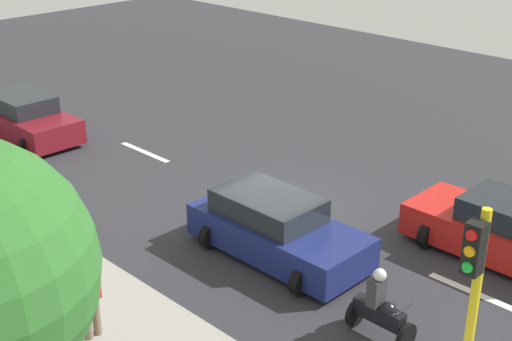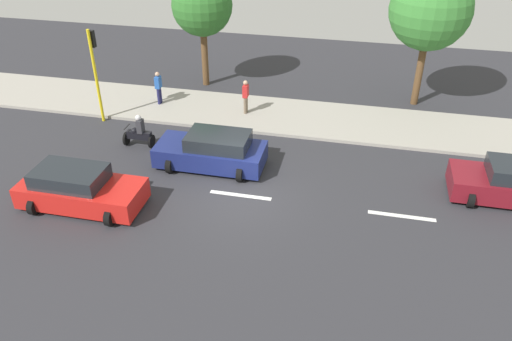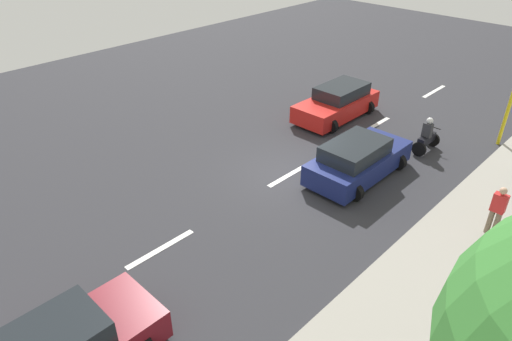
# 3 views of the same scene
# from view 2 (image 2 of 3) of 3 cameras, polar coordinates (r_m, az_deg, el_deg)

# --- Properties ---
(ground_plane) EXTENTS (40.00, 60.00, 0.10)m
(ground_plane) POSITION_cam_2_polar(r_m,az_deg,el_deg) (19.40, -1.75, -2.95)
(ground_plane) COLOR #2D2D33
(sidewalk) EXTENTS (4.00, 60.00, 0.15)m
(sidewalk) POSITION_cam_2_polar(r_m,az_deg,el_deg) (25.25, 2.14, 6.22)
(sidewalk) COLOR #9E998E
(sidewalk) RESTS_ON ground
(lane_stripe_north) EXTENTS (0.20, 2.40, 0.01)m
(lane_stripe_north) POSITION_cam_2_polar(r_m,az_deg,el_deg) (19.04, 16.11, -4.96)
(lane_stripe_north) COLOR white
(lane_stripe_north) RESTS_ON ground
(lane_stripe_mid) EXTENTS (0.20, 2.40, 0.01)m
(lane_stripe_mid) POSITION_cam_2_polar(r_m,az_deg,el_deg) (19.37, -1.75, -2.81)
(lane_stripe_mid) COLOR white
(lane_stripe_mid) RESTS_ON ground
(lane_stripe_south) EXTENTS (0.20, 2.40, 0.01)m
(lane_stripe_south) POSITION_cam_2_polar(r_m,az_deg,el_deg) (21.44, -17.50, -0.68)
(lane_stripe_south) COLOR white
(lane_stripe_south) RESTS_ON ground
(car_red) EXTENTS (2.32, 4.51, 1.52)m
(car_red) POSITION_cam_2_polar(r_m,az_deg,el_deg) (19.55, -19.30, -1.99)
(car_red) COLOR red
(car_red) RESTS_ON ground
(car_dark_blue) EXTENTS (2.34, 4.48, 1.52)m
(car_dark_blue) POSITION_cam_2_polar(r_m,az_deg,el_deg) (20.89, -4.94, 2.20)
(car_dark_blue) COLOR navy
(car_dark_blue) RESTS_ON ground
(car_maroon) EXTENTS (2.29, 4.16, 1.52)m
(car_maroon) POSITION_cam_2_polar(r_m,az_deg,el_deg) (21.05, 26.81, -1.26)
(car_maroon) COLOR maroon
(car_maroon) RESTS_ON ground
(motorcycle) EXTENTS (0.60, 1.30, 1.53)m
(motorcycle) POSITION_cam_2_polar(r_m,az_deg,el_deg) (22.94, -13.08, 4.13)
(motorcycle) COLOR black
(motorcycle) RESTS_ON ground
(pedestrian_near_signal) EXTENTS (0.40, 0.24, 1.69)m
(pedestrian_near_signal) POSITION_cam_2_polar(r_m,az_deg,el_deg) (26.49, -10.93, 9.26)
(pedestrian_near_signal) COLOR #1E1E4C
(pedestrian_near_signal) RESTS_ON sidewalk
(pedestrian_by_tree) EXTENTS (0.40, 0.24, 1.69)m
(pedestrian_by_tree) POSITION_cam_2_polar(r_m,az_deg,el_deg) (25.00, -1.18, 8.44)
(pedestrian_by_tree) COLOR #72604C
(pedestrian_by_tree) RESTS_ON sidewalk
(traffic_light_corner) EXTENTS (0.49, 0.24, 4.50)m
(traffic_light_corner) POSITION_cam_2_polar(r_m,az_deg,el_deg) (24.96, -17.74, 11.51)
(traffic_light_corner) COLOR yellow
(traffic_light_corner) RESTS_ON ground
(street_tree_center) EXTENTS (3.20, 3.20, 6.00)m
(street_tree_center) POSITION_cam_2_polar(r_m,az_deg,el_deg) (27.89, -6.11, 17.97)
(street_tree_center) COLOR brown
(street_tree_center) RESTS_ON ground
(street_tree_south) EXTENTS (3.90, 3.90, 6.81)m
(street_tree_south) POSITION_cam_2_polar(r_m,az_deg,el_deg) (26.43, 19.08, 16.76)
(street_tree_south) COLOR brown
(street_tree_south) RESTS_ON ground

